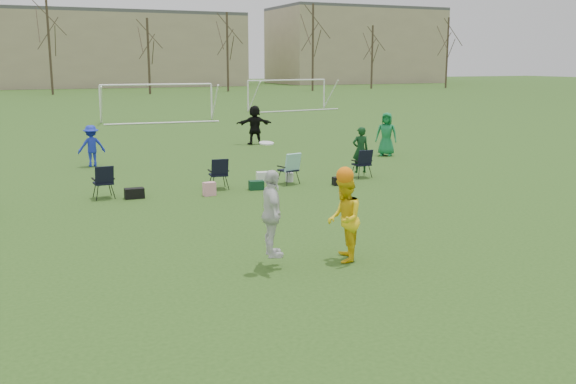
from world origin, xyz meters
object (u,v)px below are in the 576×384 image
fielder_black (255,125)px  goal_mid (157,92)px  fielder_blue (92,146)px  fielder_green_far (386,134)px  goal_right (287,86)px  center_contest (314,216)px

fielder_black → goal_mid: (-1.59, 14.00, 1.00)m
fielder_blue → fielder_black: bearing=-159.6°
fielder_green_far → goal_right: size_ratio=0.25×
fielder_black → goal_right: size_ratio=0.25×
fielder_green_far → fielder_black: bearing=162.1°
fielder_blue → goal_mid: goal_mid is taller
fielder_blue → fielder_green_far: fielder_green_far is taller
fielder_blue → goal_right: bearing=-132.6°
fielder_black → goal_mid: size_ratio=0.25×
goal_mid → center_contest: bearing=-93.0°
goal_mid → goal_right: bearing=30.6°
fielder_blue → goal_right: goal_right is taller
fielder_black → fielder_blue: bearing=33.9°
fielder_green_far → goal_right: (6.71, 25.77, 1.02)m
fielder_blue → center_contest: 14.27m
fielder_blue → fielder_black: fielder_black is taller
center_contest → goal_right: 41.01m
fielder_black → center_contest: bearing=81.5°
goal_mid → fielder_green_far: bearing=-71.0°
fielder_black → center_contest: center_contest is taller
fielder_blue → fielder_black: 8.80m
center_contest → goal_right: bearing=67.2°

